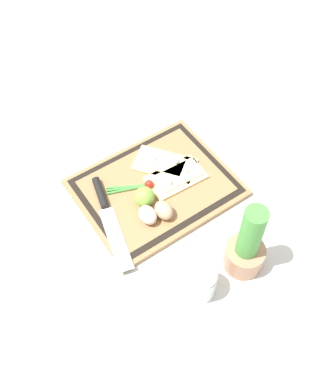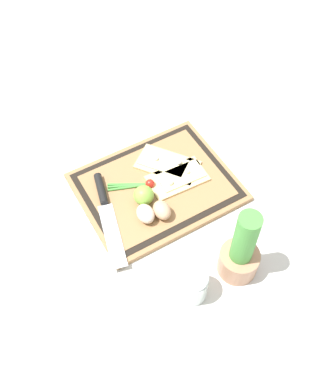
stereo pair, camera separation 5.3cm
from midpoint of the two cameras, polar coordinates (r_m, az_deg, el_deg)
name	(u,v)px [view 2 (the right image)]	position (r m, az deg, el deg)	size (l,w,h in m)	color
ground_plane	(157,189)	(1.28, 0.22, 0.38)	(6.00, 6.00, 0.00)	silver
cutting_board	(157,187)	(1.28, 0.22, 0.62)	(0.43, 0.34, 0.02)	#997047
pizza_slice_near	(167,164)	(1.31, 1.45, 3.55)	(0.18, 0.20, 0.02)	#DBBC7F
pizza_slice_far	(178,178)	(1.28, 2.93, 1.79)	(0.17, 0.10, 0.02)	#DBBC7F
knife	(104,203)	(1.23, -6.41, -1.48)	(0.10, 0.29, 0.02)	silver
egg_brown	(162,210)	(1.19, 0.94, -2.36)	(0.04, 0.06, 0.04)	tan
egg_pink	(146,214)	(1.19, -1.15, -2.82)	(0.04, 0.06, 0.04)	beige
lime	(144,195)	(1.21, -1.41, -0.46)	(0.06, 0.06, 0.06)	#7FB742
cherry_tomato_red	(150,184)	(1.26, -0.65, 1.04)	(0.03, 0.03, 0.03)	red
scallion_bunch	(153,184)	(1.27, -0.26, 1.00)	(0.24, 0.13, 0.01)	#47933D
herb_pot	(241,253)	(1.10, 11.03, -7.67)	(0.10, 0.10, 0.24)	#AD7A5B
sauce_jar	(192,285)	(1.10, 4.90, -11.79)	(0.08, 0.08, 0.09)	silver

